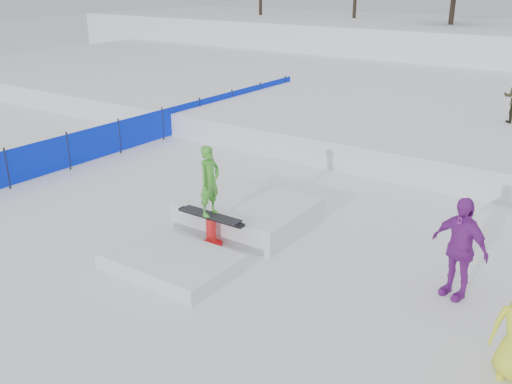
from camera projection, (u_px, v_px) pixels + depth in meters
The scene contains 5 objects.
ground at pixel (172, 273), 10.57m from camera, with size 120.00×120.00×0.00m, color white.
snow_midrise at pixel (447, 103), 22.67m from camera, with size 50.00×18.00×0.80m, color white.
safety_fence at pixel (163, 124), 18.91m from camera, with size 0.05×16.00×1.10m.
spectator_purple at pixel (459, 248), 9.55m from camera, with size 1.06×0.44×1.81m, color purple.
jib_rail_feature at pixel (229, 222), 12.00m from camera, with size 2.60×4.40×2.11m.
Camera 1 is at (6.63, -6.75, 5.19)m, focal length 40.00 mm.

